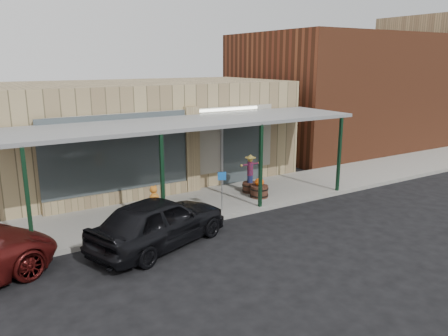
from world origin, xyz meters
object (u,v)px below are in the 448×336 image
barrel_pumpkin (259,190)px  barrel_scarecrow (250,179)px  parked_sedan (159,221)px  handicap_sign (222,186)px

barrel_pumpkin → barrel_scarecrow: bearing=84.4°
barrel_pumpkin → parked_sedan: (-4.75, -1.84, 0.30)m
barrel_scarecrow → barrel_pumpkin: (-0.07, -0.70, -0.22)m
barrel_pumpkin → handicap_sign: bearing=-164.5°
barrel_pumpkin → parked_sedan: size_ratio=0.18×
barrel_pumpkin → handicap_sign: size_ratio=0.61×
barrel_scarecrow → parked_sedan: size_ratio=0.32×
barrel_scarecrow → barrel_pumpkin: 0.74m
parked_sedan → handicap_sign: bearing=-86.0°
barrel_pumpkin → parked_sedan: parked_sedan is taller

